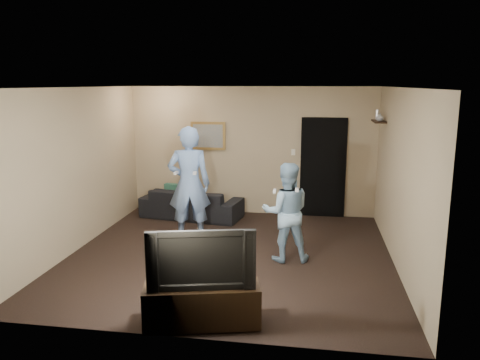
% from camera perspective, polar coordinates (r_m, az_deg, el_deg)
% --- Properties ---
extents(ground, '(5.00, 5.00, 0.00)m').
position_cam_1_polar(ground, '(7.49, -1.19, -9.08)').
color(ground, black).
rests_on(ground, ground).
extents(ceiling, '(5.00, 5.00, 0.04)m').
position_cam_1_polar(ceiling, '(7.00, -1.28, 11.22)').
color(ceiling, silver).
rests_on(ceiling, wall_back).
extents(wall_back, '(5.00, 0.04, 2.60)m').
position_cam_1_polar(wall_back, '(9.57, 1.42, 3.55)').
color(wall_back, tan).
rests_on(wall_back, ground).
extents(wall_front, '(5.00, 0.04, 2.60)m').
position_cam_1_polar(wall_front, '(4.76, -6.58, -4.96)').
color(wall_front, tan).
rests_on(wall_front, ground).
extents(wall_left, '(0.04, 5.00, 2.60)m').
position_cam_1_polar(wall_left, '(7.96, -19.24, 1.22)').
color(wall_left, tan).
rests_on(wall_left, ground).
extents(wall_right, '(0.04, 5.00, 2.60)m').
position_cam_1_polar(wall_right, '(7.14, 18.94, 0.09)').
color(wall_right, tan).
rests_on(wall_right, ground).
extents(sofa, '(2.10, 1.10, 0.58)m').
position_cam_1_polar(sofa, '(9.47, -5.91, -2.83)').
color(sofa, black).
rests_on(sofa, ground).
extents(throw_pillow, '(0.41, 0.20, 0.39)m').
position_cam_1_polar(throw_pillow, '(9.52, -8.03, -1.63)').
color(throw_pillow, '#17463A').
rests_on(throw_pillow, sofa).
extents(painting_frame, '(0.72, 0.05, 0.57)m').
position_cam_1_polar(painting_frame, '(9.67, -3.91, 5.40)').
color(painting_frame, olive).
rests_on(painting_frame, wall_back).
extents(painting_canvas, '(0.62, 0.01, 0.47)m').
position_cam_1_polar(painting_canvas, '(9.64, -3.95, 5.38)').
color(painting_canvas, slate).
rests_on(painting_canvas, painting_frame).
extents(doorway, '(0.90, 0.06, 2.00)m').
position_cam_1_polar(doorway, '(9.51, 10.08, 1.49)').
color(doorway, black).
rests_on(doorway, ground).
extents(light_switch, '(0.08, 0.02, 0.12)m').
position_cam_1_polar(light_switch, '(9.47, 6.51, 3.39)').
color(light_switch, silver).
rests_on(light_switch, wall_back).
extents(wall_shelf, '(0.20, 0.60, 0.03)m').
position_cam_1_polar(wall_shelf, '(8.79, 16.56, 6.87)').
color(wall_shelf, black).
rests_on(wall_shelf, wall_right).
extents(shelf_vase, '(0.13, 0.13, 0.14)m').
position_cam_1_polar(shelf_vase, '(8.66, 16.70, 7.35)').
color(shelf_vase, '#ADAEB2').
rests_on(shelf_vase, wall_shelf).
extents(shelf_figurine, '(0.06, 0.06, 0.18)m').
position_cam_1_polar(shelf_figurine, '(9.05, 16.39, 7.67)').
color(shelf_figurine, silver).
rests_on(shelf_figurine, wall_shelf).
extents(tv_console, '(1.34, 0.70, 0.46)m').
position_cam_1_polar(tv_console, '(5.38, -4.65, -14.94)').
color(tv_console, black).
rests_on(tv_console, ground).
extents(television, '(1.17, 0.42, 0.67)m').
position_cam_1_polar(television, '(5.15, -4.75, -9.33)').
color(television, black).
rests_on(television, tv_console).
extents(wii_player_left, '(0.80, 0.61, 1.97)m').
position_cam_1_polar(wii_player_left, '(7.96, -6.21, -0.51)').
color(wii_player_left, '#7A9DD4').
rests_on(wii_player_left, ground).
extents(wii_player_right, '(0.82, 0.68, 1.51)m').
position_cam_1_polar(wii_player_right, '(7.09, 5.64, -3.92)').
color(wii_player_right, '#8EB3CF').
rests_on(wii_player_right, ground).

